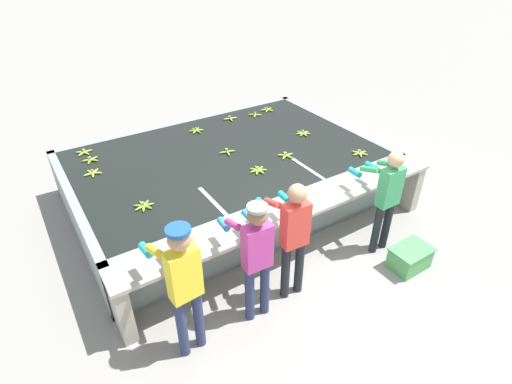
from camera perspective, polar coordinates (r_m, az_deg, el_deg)
name	(u,v)px	position (r m, az deg, el deg)	size (l,w,h in m)	color
ground_plane	(301,265)	(5.67, 6.48, -10.37)	(80.00, 80.00, 0.00)	gray
wash_tank	(226,175)	(6.83, -4.30, 2.38)	(4.95, 3.32, 0.84)	gray
work_ledge	(294,222)	(5.41, 5.40, -4.30)	(4.95, 0.45, 0.84)	#A8A393
worker_0	(183,280)	(4.06, -10.37, -12.21)	(0.44, 0.73, 1.68)	navy
worker_1	(256,252)	(4.39, -0.04, -8.56)	(0.43, 0.72, 1.59)	navy
worker_2	(293,231)	(4.67, 5.32, -5.62)	(0.44, 0.72, 1.62)	#1E2328
worker_3	(386,193)	(5.64, 18.14, -0.18)	(0.41, 0.71, 1.58)	#1E2328
banana_bunch_floating_0	(227,152)	(6.64, -4.14, 5.77)	(0.28, 0.28, 0.08)	#75A333
banana_bunch_floating_1	(360,153)	(6.79, 14.60, 5.41)	(0.28, 0.27, 0.08)	#93BC3D
banana_bunch_floating_2	(196,130)	(7.47, -8.56, 8.69)	(0.28, 0.28, 0.08)	#7FAD33
banana_bunch_floating_3	(93,173)	(6.49, -22.29, 2.54)	(0.27, 0.28, 0.08)	#9EC642
banana_bunch_floating_4	(144,206)	(5.48, -15.75, -1.91)	(0.28, 0.28, 0.08)	#75A333
banana_bunch_floating_5	(286,155)	(6.52, 4.27, 5.24)	(0.27, 0.28, 0.08)	#8CB738
banana_bunch_floating_6	(230,118)	(7.93, -3.70, 10.45)	(0.28, 0.28, 0.08)	#93BC3D
banana_bunch_floating_7	(267,110)	(8.35, 1.57, 11.67)	(0.28, 0.27, 0.08)	#93BC3D
banana_bunch_floating_8	(91,160)	(6.89, -22.56, 4.28)	(0.28, 0.27, 0.08)	#7FAD33
banana_bunch_floating_9	(258,170)	(6.08, 0.27, 3.15)	(0.28, 0.28, 0.08)	#7FAD33
banana_bunch_floating_10	(84,152)	(7.19, -23.39, 5.25)	(0.27, 0.28, 0.08)	#93BC3D
banana_bunch_floating_11	(255,115)	(8.09, -0.16, 10.99)	(0.24, 0.24, 0.08)	#93BC3D
banana_bunch_floating_12	(303,133)	(7.33, 6.72, 8.35)	(0.28, 0.28, 0.08)	#8CB738
knife_0	(253,228)	(4.90, -0.38, -5.16)	(0.35, 0.07, 0.02)	silver
crate	(410,258)	(5.89, 21.11, -8.75)	(0.55, 0.39, 0.32)	#4C9E56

